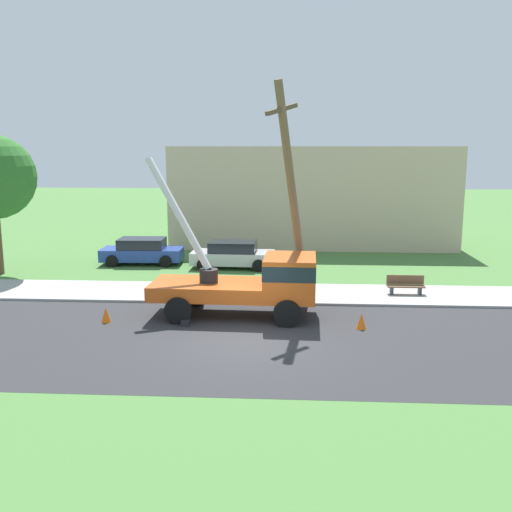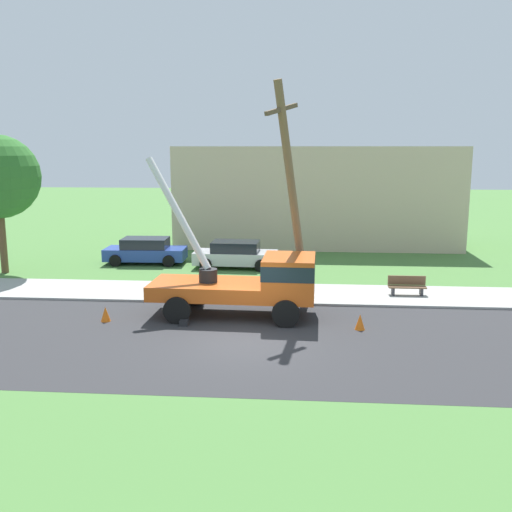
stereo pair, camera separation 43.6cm
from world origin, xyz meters
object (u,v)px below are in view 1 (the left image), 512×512
Objects in this scene: traffic_cone_behind at (106,315)px; park_bench at (406,286)px; parked_sedan_silver at (233,255)px; utility_truck at (255,280)px; traffic_cone_ahead at (361,321)px; leaning_utility_pole at (292,194)px; traffic_cone_curbside at (283,302)px; parked_sedan_blue at (142,251)px.

park_bench is at bearing 20.96° from traffic_cone_behind.
traffic_cone_behind is at bearing -110.29° from parked_sedan_silver.
utility_truck is 9.09m from parked_sedan_silver.
parked_sedan_silver reaches higher than traffic_cone_ahead.
utility_truck is 0.76× the size of leaning_utility_pole.
traffic_cone_behind is (-6.81, -2.55, -4.27)m from leaning_utility_pole.
traffic_cone_ahead is 0.13× the size of parked_sedan_silver.
traffic_cone_curbside is 0.13× the size of parked_sedan_silver.
traffic_cone_ahead is 5.35m from park_bench.
utility_truck reaches higher than parked_sedan_silver.
traffic_cone_curbside is 0.13× the size of parked_sedan_blue.
utility_truck is 4.22m from traffic_cone_ahead.
traffic_cone_behind is 1.00× the size of traffic_cone_curbside.
leaning_utility_pole is 4.29m from traffic_cone_curbside.
traffic_cone_curbside is (1.04, 1.13, -1.13)m from utility_truck.
leaning_utility_pole reaches higher than utility_truck.
traffic_cone_curbside is 5.73m from park_bench.
park_bench is (11.74, 4.50, 0.18)m from traffic_cone_behind.
traffic_cone_ahead is 9.29m from traffic_cone_behind.
traffic_cone_behind is 10.83m from parked_sedan_blue.
parked_sedan_blue reaches higher than traffic_cone_behind.
leaning_utility_pole is 8.94m from parked_sedan_silver.
traffic_cone_ahead is (3.84, -1.35, -1.13)m from utility_truck.
utility_truck is 7.21m from park_bench.
leaning_utility_pole is at bearing -158.44° from park_bench.
parked_sedan_silver is at bearing 145.63° from park_bench.
traffic_cone_behind is at bearing 178.48° from traffic_cone_ahead.
parked_sedan_blue is at bearing 154.63° from park_bench.
park_bench is (2.45, 4.75, 0.18)m from traffic_cone_ahead.
parked_sedan_blue is at bearing 171.85° from parked_sedan_silver.
parked_sedan_silver is (-1.75, 8.89, -0.70)m from utility_truck.
utility_truck is at bearing -78.86° from parked_sedan_silver.
parked_sedan_blue is (-1.40, 10.73, 0.43)m from traffic_cone_behind.
traffic_cone_behind is at bearing -161.00° from traffic_cone_curbside.
traffic_cone_behind is 10.67m from parked_sedan_silver.
traffic_cone_behind is 0.13× the size of parked_sedan_blue.
traffic_cone_curbside is at bearing -70.25° from parked_sedan_silver.
traffic_cone_ahead is at bearing -48.41° from leaning_utility_pole.
leaning_utility_pole is at bearing -67.35° from parked_sedan_silver.
traffic_cone_ahead and traffic_cone_behind have the same top height.
traffic_cone_curbside is 8.26m from parked_sedan_silver.
traffic_cone_behind and traffic_cone_curbside have the same top height.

